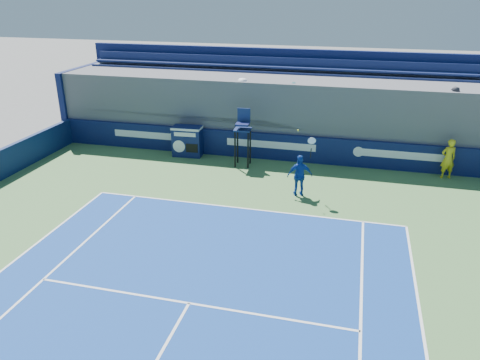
% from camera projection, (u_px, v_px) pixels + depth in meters
% --- Properties ---
extents(ball_person, '(0.69, 0.56, 1.65)m').
position_uv_depth(ball_person, '(448.00, 159.00, 18.72)').
color(ball_person, yellow).
rests_on(ball_person, apron).
extents(back_hoarding, '(20.40, 0.21, 1.20)m').
position_uv_depth(back_hoarding, '(271.00, 147.00, 20.86)').
color(back_hoarding, '#0C1543').
rests_on(back_hoarding, ground).
extents(match_clock, '(1.36, 0.80, 1.40)m').
position_uv_depth(match_clock, '(187.00, 140.00, 21.25)').
color(match_clock, '#0E1747').
rests_on(match_clock, ground).
extents(umpire_chair, '(0.74, 0.74, 2.48)m').
position_uv_depth(umpire_chair, '(243.00, 132.00, 19.81)').
color(umpire_chair, black).
rests_on(umpire_chair, ground).
extents(tennis_player, '(1.02, 0.62, 2.57)m').
position_uv_depth(tennis_player, '(300.00, 175.00, 17.17)').
color(tennis_player, '#123995').
rests_on(tennis_player, apron).
extents(stadium_seating, '(21.00, 4.05, 4.40)m').
position_uv_depth(stadium_seating, '(280.00, 109.00, 22.22)').
color(stadium_seating, '#4E4D52').
rests_on(stadium_seating, ground).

